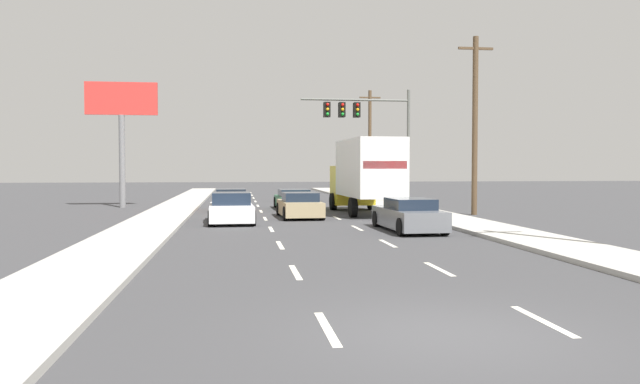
{
  "coord_description": "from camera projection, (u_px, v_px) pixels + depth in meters",
  "views": [
    {
      "loc": [
        -3.03,
        -8.49,
        2.39
      ],
      "look_at": [
        0.57,
        18.2,
        1.33
      ],
      "focal_mm": 34.87,
      "sensor_mm": 36.0,
      "label": 1
    }
  ],
  "objects": [
    {
      "name": "ground_plane",
      "position": [
        293.0,
        212.0,
        33.66
      ],
      "size": [
        140.0,
        140.0,
        0.0
      ],
      "primitive_type": "plane",
      "color": "#3D3D3F"
    },
    {
      "name": "sidewalk_right",
      "position": [
        438.0,
        216.0,
        29.58
      ],
      "size": [
        2.5,
        80.0,
        0.14
      ],
      "primitive_type": "cube",
      "color": "#B2AFA8",
      "rests_on": "ground_plane"
    },
    {
      "name": "sidewalk_left",
      "position": [
        159.0,
        219.0,
        27.84
      ],
      "size": [
        2.5,
        80.0,
        0.14
      ],
      "primitive_type": "cube",
      "color": "#B2AFA8",
      "rests_on": "ground_plane"
    },
    {
      "name": "lane_markings",
      "position": [
        296.0,
        214.0,
        31.74
      ],
      "size": [
        3.54,
        57.0,
        0.01
      ],
      "color": "silver",
      "rests_on": "ground_plane"
    },
    {
      "name": "car_orange",
      "position": [
        231.0,
        201.0,
        34.61
      ],
      "size": [
        2.04,
        4.74,
        1.21
      ],
      "color": "orange",
      "rests_on": "ground_plane"
    },
    {
      "name": "car_white",
      "position": [
        231.0,
        209.0,
        26.95
      ],
      "size": [
        2.04,
        4.46,
        1.32
      ],
      "color": "white",
      "rests_on": "ground_plane"
    },
    {
      "name": "car_green",
      "position": [
        294.0,
        200.0,
        35.67
      ],
      "size": [
        2.07,
        4.59,
        1.15
      ],
      "color": "#196B38",
      "rests_on": "ground_plane"
    },
    {
      "name": "car_tan",
      "position": [
        300.0,
        206.0,
        29.61
      ],
      "size": [
        2.01,
        4.24,
        1.22
      ],
      "color": "tan",
      "rests_on": "ground_plane"
    },
    {
      "name": "box_truck",
      "position": [
        365.0,
        172.0,
        31.94
      ],
      "size": [
        2.68,
        8.07,
        3.8
      ],
      "color": "white",
      "rests_on": "ground_plane"
    },
    {
      "name": "car_gray",
      "position": [
        409.0,
        216.0,
        23.46
      ],
      "size": [
        1.9,
        4.65,
        1.24
      ],
      "color": "slate",
      "rests_on": "ground_plane"
    },
    {
      "name": "traffic_signal_mast",
      "position": [
        361.0,
        118.0,
        40.09
      ],
      "size": [
        7.17,
        0.69,
        7.46
      ],
      "color": "#595B56",
      "rests_on": "ground_plane"
    },
    {
      "name": "utility_pole_mid",
      "position": [
        475.0,
        123.0,
        31.25
      ],
      "size": [
        1.8,
        0.28,
        8.96
      ],
      "color": "brown",
      "rests_on": "ground_plane"
    },
    {
      "name": "utility_pole_far",
      "position": [
        370.0,
        142.0,
        52.61
      ],
      "size": [
        1.8,
        0.28,
        8.91
      ],
      "color": "brown",
      "rests_on": "ground_plane"
    },
    {
      "name": "roadside_billboard",
      "position": [
        122.0,
        118.0,
        36.98
      ],
      "size": [
        4.21,
        0.36,
        7.48
      ],
      "color": "slate",
      "rests_on": "ground_plane"
    }
  ]
}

